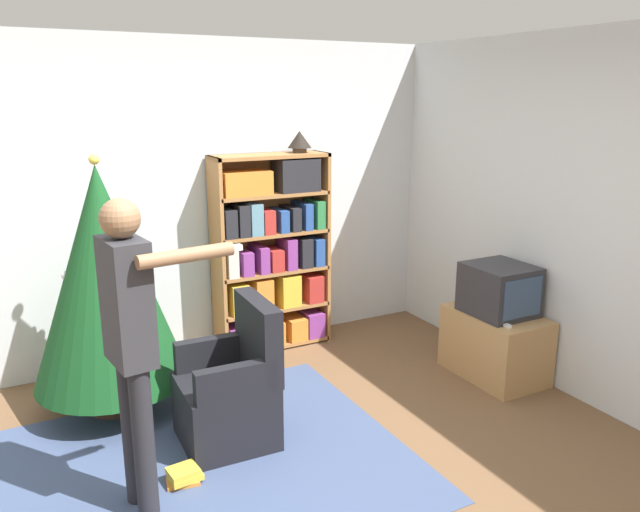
% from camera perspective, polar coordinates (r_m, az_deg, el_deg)
% --- Properties ---
extents(ground_plane, '(14.00, 14.00, 0.00)m').
position_cam_1_polar(ground_plane, '(3.76, -3.09, -20.46)').
color(ground_plane, brown).
extents(wall_back, '(8.00, 0.10, 2.60)m').
position_cam_1_polar(wall_back, '(5.21, -13.44, 4.73)').
color(wall_back, silver).
rests_on(wall_back, ground_plane).
extents(wall_right, '(0.10, 8.00, 2.60)m').
position_cam_1_polar(wall_right, '(4.69, 24.19, 2.74)').
color(wall_right, silver).
rests_on(wall_right, ground_plane).
extents(area_rug, '(2.58, 2.04, 0.01)m').
position_cam_1_polar(area_rug, '(3.97, -11.87, -18.64)').
color(area_rug, '#3D4C70').
rests_on(area_rug, ground_plane).
extents(bookshelf, '(0.99, 0.32, 1.68)m').
position_cam_1_polar(bookshelf, '(5.33, -4.44, 0.16)').
color(bookshelf, '#A8703D').
rests_on(bookshelf, ground_plane).
extents(tv_stand, '(0.50, 0.76, 0.52)m').
position_cam_1_polar(tv_stand, '(5.11, 15.70, -7.80)').
color(tv_stand, tan).
rests_on(tv_stand, ground_plane).
extents(television, '(0.45, 0.48, 0.38)m').
position_cam_1_polar(television, '(4.96, 16.08, -2.97)').
color(television, '#28282D').
rests_on(television, tv_stand).
extents(game_remote, '(0.04, 0.12, 0.02)m').
position_cam_1_polar(game_remote, '(4.76, 16.49, -6.02)').
color(game_remote, white).
rests_on(game_remote, tv_stand).
extents(christmas_tree, '(1.04, 1.04, 1.79)m').
position_cam_1_polar(christmas_tree, '(4.43, -19.08, -1.88)').
color(christmas_tree, '#4C3323').
rests_on(christmas_tree, ground_plane).
extents(armchair, '(0.59, 0.58, 0.92)m').
position_cam_1_polar(armchair, '(4.08, -8.07, -12.32)').
color(armchair, black).
rests_on(armchair, ground_plane).
extents(standing_person, '(0.67, 0.47, 1.69)m').
position_cam_1_polar(standing_person, '(3.27, -16.89, -6.79)').
color(standing_person, '#232328').
rests_on(standing_person, ground_plane).
extents(table_lamp, '(0.20, 0.20, 0.18)m').
position_cam_1_polar(table_lamp, '(5.30, -1.89, 10.52)').
color(table_lamp, '#473828').
rests_on(table_lamp, bookshelf).
extents(book_pile_near_tree, '(0.25, 0.17, 0.11)m').
position_cam_1_polar(book_pile_near_tree, '(4.56, -10.56, -13.12)').
color(book_pile_near_tree, '#B22D28').
rests_on(book_pile_near_tree, ground_plane).
extents(book_pile_by_chair, '(0.21, 0.16, 0.09)m').
position_cam_1_polar(book_pile_by_chair, '(3.85, -12.33, -19.07)').
color(book_pile_by_chair, orange).
rests_on(book_pile_by_chair, ground_plane).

